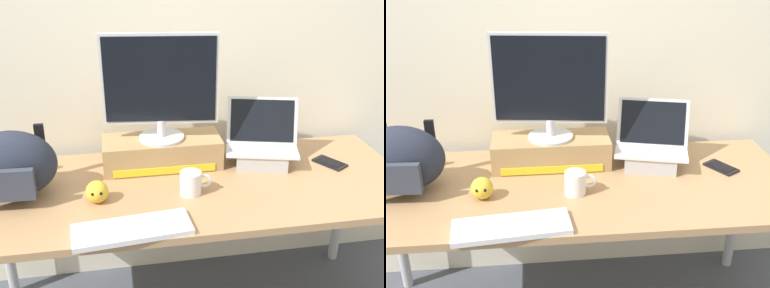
{
  "view_description": "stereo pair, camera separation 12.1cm",
  "coord_description": "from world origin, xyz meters",
  "views": [
    {
      "loc": [
        -0.29,
        -1.68,
        1.67
      ],
      "look_at": [
        0.0,
        0.0,
        0.9
      ],
      "focal_mm": 44.07,
      "sensor_mm": 36.0,
      "label": 1
    },
    {
      "loc": [
        -0.17,
        -1.69,
        1.67
      ],
      "look_at": [
        0.0,
        0.0,
        0.9
      ],
      "focal_mm": 44.07,
      "sensor_mm": 36.0,
      "label": 2
    }
  ],
  "objects": [
    {
      "name": "back_wall",
      "position": [
        0.0,
        0.47,
        1.3
      ],
      "size": [
        7.0,
        0.1,
        2.6
      ],
      "primitive_type": "cube",
      "color": "silver",
      "rests_on": "ground"
    },
    {
      "name": "desk",
      "position": [
        0.0,
        0.0,
        0.65
      ],
      "size": [
        1.82,
        0.73,
        0.72
      ],
      "color": "#A87F56",
      "rests_on": "ground"
    },
    {
      "name": "toner_box_yellow",
      "position": [
        -0.1,
        0.19,
        0.78
      ],
      "size": [
        0.51,
        0.21,
        0.13
      ],
      "color": "#A88456",
      "rests_on": "desk"
    },
    {
      "name": "desktop_monitor",
      "position": [
        -0.1,
        0.19,
        1.08
      ],
      "size": [
        0.48,
        0.2,
        0.46
      ],
      "rotation": [
        0.0,
        0.0,
        -0.13
      ],
      "color": "silver",
      "rests_on": "toner_box_yellow"
    },
    {
      "name": "open_laptop",
      "position": [
        0.34,
        0.15,
        0.78
      ],
      "size": [
        0.35,
        0.28,
        0.28
      ],
      "rotation": [
        0.0,
        0.0,
        -0.25
      ],
      "color": "#ADADB2",
      "rests_on": "desk"
    },
    {
      "name": "external_keyboard",
      "position": [
        -0.26,
        -0.3,
        0.73
      ],
      "size": [
        0.42,
        0.19,
        0.02
      ],
      "rotation": [
        0.0,
        0.0,
        0.1
      ],
      "color": "white",
      "rests_on": "desk"
    },
    {
      "name": "messenger_backpack",
      "position": [
        -0.7,
        0.03,
        0.85
      ],
      "size": [
        0.35,
        0.27,
        0.27
      ],
      "rotation": [
        0.0,
        0.0,
        -0.04
      ],
      "color": "#232838",
      "rests_on": "desk"
    },
    {
      "name": "coffee_mug",
      "position": [
        -0.02,
        -0.08,
        0.77
      ],
      "size": [
        0.13,
        0.09,
        0.09
      ],
      "color": "silver",
      "rests_on": "desk"
    },
    {
      "name": "cell_phone",
      "position": [
        0.64,
        0.08,
        0.72
      ],
      "size": [
        0.14,
        0.16,
        0.01
      ],
      "rotation": [
        0.0,
        0.0,
        0.55
      ],
      "color": "black",
      "rests_on": "desk"
    },
    {
      "name": "plush_toy",
      "position": [
        -0.38,
        -0.08,
        0.76
      ],
      "size": [
        0.09,
        0.09,
        0.09
      ],
      "color": "gold",
      "rests_on": "desk"
    }
  ]
}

